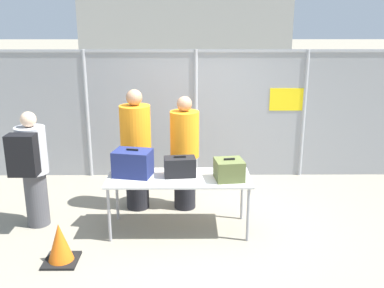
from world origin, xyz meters
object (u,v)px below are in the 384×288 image
Objects in this scene: suitcase_olive at (229,170)px; traveler_hooded at (32,166)px; utility_trailer at (268,128)px; inspection_table at (179,181)px; security_worker_near at (185,152)px; suitcase_black at (180,167)px; suitcase_navy at (133,163)px; security_worker_far at (136,149)px; traffic_cone at (60,245)px.

traveler_hooded is at bearing 175.65° from suitcase_olive.
suitcase_olive is 4.38m from utility_trailer.
inspection_table is 4.75× the size of suitcase_olive.
suitcase_black is at bearing 102.40° from security_worker_near.
utility_trailer is (1.27, 4.16, -0.48)m from suitcase_olive.
traveler_hooded is at bearing 177.91° from suitcase_navy.
suitcase_navy is at bearing 173.23° from suitcase_olive.
security_worker_far is at bearing 17.19° from security_worker_near.
inspection_table is 2.00m from traveler_hooded.
security_worker_near is 2.23m from traffic_cone.
utility_trailer is 6.66× the size of traffic_cone.
utility_trailer is (1.93, 4.08, -0.29)m from inspection_table.
traveler_hooded reaches higher than suitcase_olive.
security_worker_near is at bearing 125.62° from suitcase_olive.
security_worker_near reaches higher than suitcase_black.
inspection_table is at bearing 101.78° from security_worker_near.
suitcase_black is 0.25× the size of security_worker_near.
utility_trailer is at bearing 64.67° from inspection_table.
inspection_table is 0.69m from suitcase_olive.
suitcase_olive is at bearing -107.01° from utility_trailer.
suitcase_olive reaches higher than inspection_table.
security_worker_near is 0.95× the size of security_worker_far.
suitcase_navy is 1.11× the size of traffic_cone.
suitcase_black is 0.13× the size of utility_trailer.
suitcase_olive reaches higher than utility_trailer.
inspection_table is 1.10× the size of security_worker_near.
traveler_hooded reaches higher than traffic_cone.
suitcase_olive reaches higher than suitcase_black.
utility_trailer is at bearing 55.81° from traffic_cone.
traffic_cone is (-1.46, -1.55, -0.66)m from security_worker_near.
security_worker_far is (1.33, 0.62, 0.05)m from traveler_hooded.
suitcase_black is at bearing 5.72° from traveler_hooded.
suitcase_navy is 4.78m from utility_trailer.
suitcase_black is 0.66m from suitcase_olive.
suitcase_navy is at bearing 65.27° from security_worker_far.
traveler_hooded is 5.59m from utility_trailer.
suitcase_olive reaches higher than traffic_cone.
security_worker_far reaches higher than traveler_hooded.
suitcase_black is at bearing 106.11° from security_worker_far.
suitcase_olive is at bearing -7.28° from inspection_table.
suitcase_navy is 1.28m from suitcase_olive.
traveler_hooded is 0.89× the size of security_worker_far.
suitcase_navy is 0.96m from security_worker_near.
suitcase_navy is at bearing 61.52° from security_worker_near.
security_worker_near is (0.06, 0.69, -0.00)m from suitcase_black.
utility_trailer is (1.86, 3.34, -0.47)m from security_worker_near.
suitcase_black is 0.69m from security_worker_near.
traveler_hooded is 0.94× the size of security_worker_near.
suitcase_olive is 0.23× the size of security_worker_near.
suitcase_black is (0.01, 0.05, 0.19)m from inspection_table.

